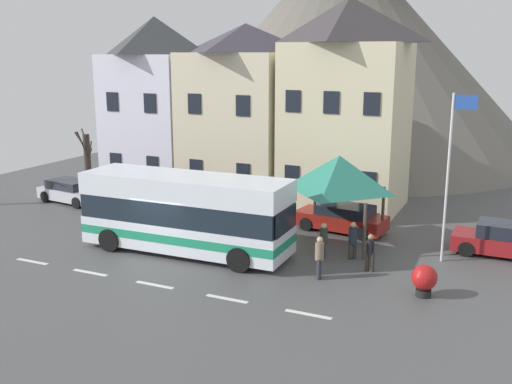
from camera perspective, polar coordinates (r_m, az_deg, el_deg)
name	(u,v)px	position (r m, az deg, el deg)	size (l,w,h in m)	color
ground_plane	(154,262)	(24.74, -9.87, -6.66)	(40.00, 60.00, 0.07)	#4D4E4F
townhouse_00	(157,105)	(37.20, -9.54, 8.34)	(5.27, 5.31, 10.48)	silver
townhouse_01	(246,111)	(35.05, -0.98, 7.83)	(5.88, 6.88, 9.99)	beige
townhouse_02	(347,106)	(32.12, 8.77, 8.23)	(6.03, 5.51, 11.16)	beige
hilltop_castle	(339,39)	(50.86, 8.08, 14.47)	(33.37, 33.37, 24.46)	#69655C
transit_bus	(186,214)	(25.12, -6.81, -2.14)	(9.15, 2.87, 3.35)	white
bus_shelter	(339,174)	(26.08, 8.04, 1.76)	(3.60, 3.60, 3.99)	#473D33
parked_car_00	(71,191)	(35.29, -17.43, 0.07)	(4.18, 2.27, 1.28)	silver
parked_car_01	(503,240)	(26.93, 22.77, -4.27)	(3.94, 1.94, 1.41)	maroon
parked_car_02	(170,198)	(32.31, -8.29, -0.55)	(4.32, 2.32, 1.40)	maroon
parked_car_03	(342,218)	(28.47, 8.30, -2.50)	(4.49, 2.29, 1.31)	maroon
pedestrian_00	(370,253)	(23.45, 10.98, -5.78)	(0.39, 0.30, 1.51)	#38332D
pedestrian_01	(353,239)	(24.65, 9.34, -4.47)	(0.35, 0.35, 1.59)	#38332D
pedestrian_02	(324,239)	(24.58, 6.55, -4.57)	(0.33, 0.37, 1.52)	#2D2D38
pedestrian_03	(319,256)	(22.40, 6.16, -6.22)	(0.34, 0.38, 1.65)	#2D2D38
public_bench	(361,220)	(28.86, 10.08, -2.71)	(1.76, 0.48, 0.87)	brown
flagpole	(451,166)	(24.51, 18.31, 2.39)	(0.95, 0.10, 6.84)	silver
harbour_buoy	(424,279)	(21.60, 15.97, -8.08)	(0.90, 0.90, 1.15)	black
bare_tree_01	(88,174)	(31.28, -15.92, 1.70)	(1.58, 1.76, 4.61)	#382D28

